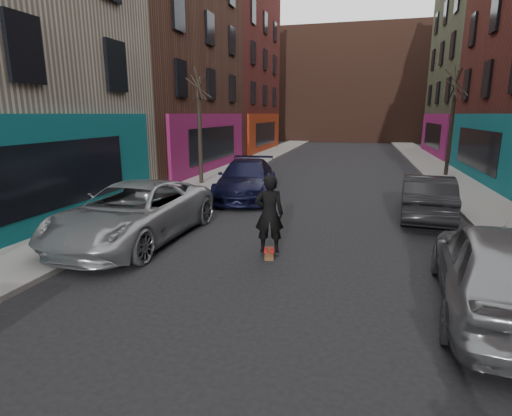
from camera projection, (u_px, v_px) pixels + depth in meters
The scene contains 12 objects.
sidewalk_left at pixel (259, 159), 31.33m from camera, with size 2.50×84.00×0.13m, color gray.
sidewalk_right at pixel (430, 163), 28.27m from camera, with size 2.50×84.00×0.13m, color gray.
buildings_left at pixel (28, 6), 18.04m from camera, with size 12.00×56.00×16.50m, color #521717.
building_far at pixel (353, 87), 52.69m from camera, with size 40.00×10.00×14.00m, color #47281E.
tree_left_far at pixel (199, 116), 19.25m from camera, with size 2.00×2.00×6.50m, color black, non-canonical shape.
tree_right_far at pixel (452, 113), 21.83m from camera, with size 2.00×2.00×6.80m, color black, non-canonical shape.
parked_left_far at pixel (134, 212), 11.16m from camera, with size 2.69×5.84×1.62m, color #95999D.
parked_left_end at pixel (246, 179), 16.97m from camera, with size 2.21×5.44×1.58m, color black.
parked_right_far at pixel (501, 269), 6.97m from camera, with size 2.01×4.99×1.70m, color gray.
parked_right_end at pixel (427, 197), 13.58m from camera, with size 1.58×4.53×1.49m, color black.
skateboard at pixel (269, 254), 10.09m from camera, with size 0.22×0.80×0.10m, color brown.
skateboarder at pixel (269, 214), 9.85m from camera, with size 0.72×0.47×1.97m, color black.
Camera 1 is at (1.43, -0.43, 3.49)m, focal length 28.00 mm.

